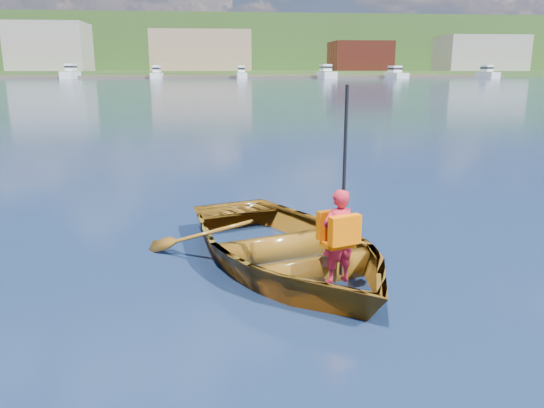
% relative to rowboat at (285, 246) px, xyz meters
% --- Properties ---
extents(ground, '(600.00, 600.00, 0.00)m').
position_rel_rowboat_xyz_m(ground, '(-0.38, 0.27, -0.25)').
color(ground, '#0F1D43').
rests_on(ground, ground).
extents(rowboat, '(3.87, 4.52, 0.79)m').
position_rel_rowboat_xyz_m(rowboat, '(0.00, 0.00, 0.00)').
color(rowboat, brown).
rests_on(rowboat, ground).
extents(child_paddler, '(0.43, 0.43, 2.02)m').
position_rel_rowboat_xyz_m(child_paddler, '(0.45, -0.79, 0.38)').
color(child_paddler, red).
rests_on(child_paddler, ground).
extents(shoreline, '(400.00, 140.00, 22.00)m').
position_rel_rowboat_xyz_m(shoreline, '(-0.38, 236.88, 10.08)').
color(shoreline, '#37521F').
rests_on(shoreline, ground).
extents(dock, '(160.02, 11.15, 0.80)m').
position_rel_rowboat_xyz_m(dock, '(5.13, 148.27, 0.15)').
color(dock, brown).
rests_on(dock, ground).
extents(waterfront_buildings, '(202.00, 16.00, 14.00)m').
position_rel_rowboat_xyz_m(waterfront_buildings, '(-8.12, 165.27, 7.50)').
color(waterfront_buildings, brown).
rests_on(waterfront_buildings, ground).
extents(marina_yachts, '(140.99, 12.57, 4.12)m').
position_rel_rowboat_xyz_m(marina_yachts, '(8.96, 143.58, 1.08)').
color(marina_yachts, white).
rests_on(marina_yachts, ground).
extents(hillside_trees, '(215.96, 82.85, 26.66)m').
position_rel_rowboat_xyz_m(hillside_trees, '(67.06, 231.61, 16.71)').
color(hillside_trees, '#382314').
rests_on(hillside_trees, ground).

